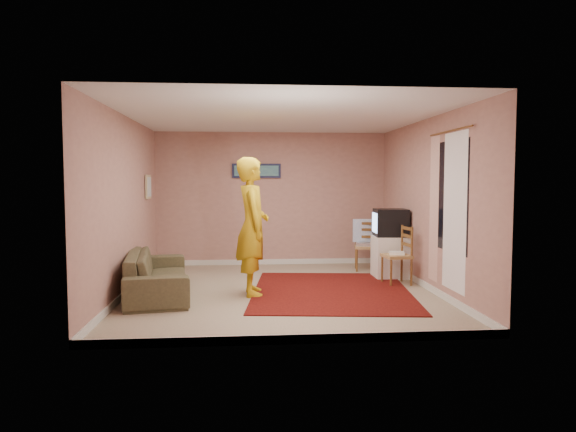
{
  "coord_description": "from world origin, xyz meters",
  "views": [
    {
      "loc": [
        -0.52,
        -7.59,
        1.67
      ],
      "look_at": [
        0.16,
        0.6,
        1.09
      ],
      "focal_mm": 32.0,
      "sensor_mm": 36.0,
      "label": 1
    }
  ],
  "objects": [
    {
      "name": "window",
      "position": [
        2.24,
        -0.9,
        1.45
      ],
      "size": [
        0.01,
        1.1,
        1.5
      ],
      "primitive_type": "cube",
      "color": "black",
      "rests_on": "wall_right"
    },
    {
      "name": "chair_b",
      "position": [
        1.9,
        0.39,
        0.57
      ],
      "size": [
        0.45,
        0.47,
        0.51
      ],
      "rotation": [
        0.0,
        0.0,
        -1.44
      ],
      "color": "tan",
      "rests_on": "ground"
    },
    {
      "name": "baseboard_left",
      "position": [
        -2.24,
        0.0,
        0.05
      ],
      "size": [
        0.02,
        5.0,
        0.1
      ],
      "primitive_type": "cube",
      "color": "silver",
      "rests_on": "ground"
    },
    {
      "name": "area_rug",
      "position": [
        0.76,
        -0.07,
        0.01
      ],
      "size": [
        2.62,
        3.13,
        0.02
      ],
      "primitive_type": "cube",
      "rotation": [
        0.0,
        0.0,
        -0.11
      ],
      "color": "#310506",
      "rests_on": "ground"
    },
    {
      "name": "ceiling",
      "position": [
        0.0,
        0.0,
        2.6
      ],
      "size": [
        4.5,
        5.0,
        0.02
      ],
      "primitive_type": "cube",
      "color": "silver",
      "rests_on": "wall_back"
    },
    {
      "name": "game_console",
      "position": [
        1.9,
        0.39,
        0.5
      ],
      "size": [
        0.27,
        0.22,
        0.05
      ],
      "primitive_type": "cube",
      "rotation": [
        0.0,
        0.0,
        -0.21
      ],
      "color": "white",
      "rests_on": "chair_b"
    },
    {
      "name": "picture_left",
      "position": [
        -2.22,
        1.6,
        1.55
      ],
      "size": [
        0.04,
        0.38,
        0.42
      ],
      "color": "tan",
      "rests_on": "wall_left"
    },
    {
      "name": "curtain_rod",
      "position": [
        2.2,
        -0.9,
        2.32
      ],
      "size": [
        0.02,
        1.4,
        0.02
      ],
      "primitive_type": "cylinder",
      "rotation": [
        1.57,
        0.0,
        0.0
      ],
      "color": "brown",
      "rests_on": "wall_right"
    },
    {
      "name": "crt_tv",
      "position": [
        1.94,
        0.95,
        0.94
      ],
      "size": [
        0.58,
        0.52,
        0.47
      ],
      "rotation": [
        0.0,
        0.0,
        -0.07
      ],
      "color": "black",
      "rests_on": "tv_cabinet"
    },
    {
      "name": "wall_back",
      "position": [
        0.0,
        2.5,
        1.3
      ],
      "size": [
        4.5,
        0.02,
        2.6
      ],
      "primitive_type": "cube",
      "color": "tan",
      "rests_on": "ground"
    },
    {
      "name": "chair_a",
      "position": [
        1.7,
        1.66,
        0.55
      ],
      "size": [
        0.46,
        0.45,
        0.49
      ],
      "rotation": [
        0.0,
        0.0,
        -0.16
      ],
      "color": "tan",
      "rests_on": "ground"
    },
    {
      "name": "wall_right",
      "position": [
        2.25,
        0.0,
        1.3
      ],
      "size": [
        0.02,
        5.0,
        2.6
      ],
      "primitive_type": "cube",
      "color": "tan",
      "rests_on": "ground"
    },
    {
      "name": "sofa",
      "position": [
        -1.8,
        -0.09,
        0.31
      ],
      "size": [
        1.15,
        2.25,
        0.63
      ],
      "primitive_type": "imported",
      "rotation": [
        0.0,
        0.0,
        1.72
      ],
      "color": "brown",
      "rests_on": "ground"
    },
    {
      "name": "tv_cabinet",
      "position": [
        1.95,
        0.95,
        0.36
      ],
      "size": [
        0.56,
        0.51,
        0.71
      ],
      "primitive_type": "cube",
      "color": "white",
      "rests_on": "ground"
    },
    {
      "name": "picture_back",
      "position": [
        -0.3,
        2.47,
        1.85
      ],
      "size": [
        0.95,
        0.04,
        0.28
      ],
      "color": "#131635",
      "rests_on": "wall_back"
    },
    {
      "name": "curtain_sheer",
      "position": [
        2.23,
        -1.05,
        1.25
      ],
      "size": [
        0.01,
        0.75,
        2.1
      ],
      "primitive_type": "cube",
      "color": "white",
      "rests_on": "wall_right"
    },
    {
      "name": "baseboard_back",
      "position": [
        0.0,
        2.49,
        0.05
      ],
      "size": [
        4.5,
        0.02,
        0.1
      ],
      "primitive_type": "cube",
      "color": "silver",
      "rests_on": "ground"
    },
    {
      "name": "wall_front",
      "position": [
        0.0,
        -2.5,
        1.3
      ],
      "size": [
        4.5,
        0.02,
        2.6
      ],
      "primitive_type": "cube",
      "color": "tan",
      "rests_on": "ground"
    },
    {
      "name": "curtain_floral",
      "position": [
        2.21,
        -0.35,
        1.25
      ],
      "size": [
        0.01,
        0.35,
        2.1
      ],
      "primitive_type": "cube",
      "color": "beige",
      "rests_on": "wall_right"
    },
    {
      "name": "person",
      "position": [
        -0.42,
        -0.17,
        1.0
      ],
      "size": [
        0.54,
        0.76,
        2.0
      ],
      "primitive_type": "imported",
      "rotation": [
        0.0,
        0.0,
        1.65
      ],
      "color": "gold",
      "rests_on": "ground"
    },
    {
      "name": "ground",
      "position": [
        0.0,
        0.0,
        0.0
      ],
      "size": [
        5.0,
        5.0,
        0.0
      ],
      "primitive_type": "plane",
      "color": "tan",
      "rests_on": "ground"
    },
    {
      "name": "wall_left",
      "position": [
        -2.25,
        0.0,
        1.3
      ],
      "size": [
        0.02,
        5.0,
        2.6
      ],
      "primitive_type": "cube",
      "color": "tan",
      "rests_on": "ground"
    },
    {
      "name": "blue_throw",
      "position": [
        1.7,
        1.85,
        0.72
      ],
      "size": [
        0.41,
        0.05,
        0.43
      ],
      "primitive_type": "cube",
      "color": "#8EAEE8",
      "rests_on": "chair_a"
    },
    {
      "name": "dvd_player",
      "position": [
        1.7,
        1.66,
        0.49
      ],
      "size": [
        0.41,
        0.34,
        0.06
      ],
      "primitive_type": "cube",
      "rotation": [
        0.0,
        0.0,
        -0.3
      ],
      "color": "#ACABB0",
      "rests_on": "chair_a"
    },
    {
      "name": "baseboard_right",
      "position": [
        2.24,
        0.0,
        0.05
      ],
      "size": [
        0.02,
        5.0,
        0.1
      ],
      "primitive_type": "cube",
      "color": "silver",
      "rests_on": "ground"
    },
    {
      "name": "baseboard_front",
      "position": [
        0.0,
        -2.49,
        0.05
      ],
      "size": [
        4.5,
        0.02,
        0.1
      ],
      "primitive_type": "cube",
      "color": "silver",
      "rests_on": "ground"
    }
  ]
}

